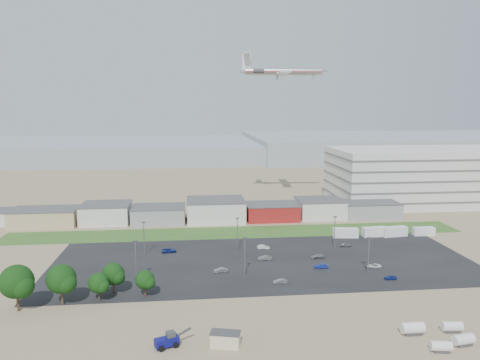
{
  "coord_description": "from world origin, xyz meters",
  "views": [
    {
      "loc": [
        -15.39,
        -107.56,
        43.98
      ],
      "look_at": [
        -1.65,
        22.0,
        23.49
      ],
      "focal_mm": 35.0,
      "sensor_mm": 36.0,
      "label": 1
    }
  ],
  "objects": [
    {
      "name": "box_trailer_a",
      "position": [
        36.53,
        41.81,
        1.58
      ],
      "size": [
        8.7,
        3.75,
        3.16
      ],
      "primitive_type": null,
      "rotation": [
        0.0,
        0.0,
        -0.14
      ],
      "color": "silver",
      "rests_on": "ground"
    },
    {
      "name": "parked_car_11",
      "position": [
        6.77,
        31.76,
        0.63
      ],
      "size": [
        3.98,
        1.85,
        1.26
      ],
      "primitive_type": "imported",
      "rotation": [
        0.0,
        0.0,
        1.43
      ],
      "color": "silver",
      "rests_on": "ground"
    },
    {
      "name": "lightpole_front_r",
      "position": [
        30.98,
        7.05,
        5.01
      ],
      "size": [
        1.18,
        0.49,
        10.03
      ],
      "primitive_type": null,
      "color": "slate",
      "rests_on": "ground"
    },
    {
      "name": "storage_tank_sw",
      "position": [
        29.16,
        -32.94,
        1.1
      ],
      "size": [
        3.91,
        2.43,
        2.19
      ],
      "primitive_type": null,
      "rotation": [
        0.0,
        0.0,
        -0.17
      ],
      "color": "silver",
      "rests_on": "ground"
    },
    {
      "name": "storage_tank_se",
      "position": [
        34.48,
        -31.21,
        1.2
      ],
      "size": [
        4.25,
        2.59,
        2.39
      ],
      "primitive_type": null,
      "rotation": [
        0.0,
        0.0,
        0.16
      ],
      "color": "silver",
      "rests_on": "ground"
    },
    {
      "name": "hills_backdrop",
      "position": [
        40.0,
        315.0,
        4.5
      ],
      "size": [
        700.0,
        200.0,
        9.0
      ],
      "primitive_type": null,
      "color": "gray",
      "rests_on": "ground"
    },
    {
      "name": "airliner",
      "position": [
        26.62,
        102.98,
        59.46
      ],
      "size": [
        43.87,
        31.52,
        12.39
      ],
      "primitive_type": null,
      "rotation": [
        0.0,
        0.0,
        -0.07
      ],
      "color": "silver"
    },
    {
      "name": "lightpole_back_l",
      "position": [
        -29.61,
        29.26,
        5.13
      ],
      "size": [
        1.21,
        0.5,
        10.25
      ],
      "primitive_type": null,
      "color": "slate",
      "rests_on": "ground"
    },
    {
      "name": "box_trailer_b",
      "position": [
        46.87,
        41.98,
        1.59
      ],
      "size": [
        8.68,
        3.38,
        3.18
      ],
      "primitive_type": null,
      "rotation": [
        0.0,
        0.0,
        0.09
      ],
      "color": "silver",
      "rests_on": "ground"
    },
    {
      "name": "parked_car_7",
      "position": [
        5.56,
        21.18,
        0.66
      ],
      "size": [
        4.03,
        1.47,
        1.32
      ],
      "primitive_type": "imported",
      "rotation": [
        0.0,
        0.0,
        -1.55
      ],
      "color": "#595B5E",
      "rests_on": "ground"
    },
    {
      "name": "lightpole_back_r",
      "position": [
        28.65,
        29.14,
        5.22
      ],
      "size": [
        1.23,
        0.51,
        10.45
      ],
      "primitive_type": null,
      "color": "slate",
      "rests_on": "ground"
    },
    {
      "name": "lightpole_front_l",
      "position": [
        -29.5,
        7.11,
        5.51
      ],
      "size": [
        1.3,
        0.54,
        11.01
      ],
      "primitive_type": null,
      "color": "slate",
      "rests_on": "ground"
    },
    {
      "name": "box_trailer_c",
      "position": [
        53.72,
        41.51,
        1.62
      ],
      "size": [
        8.94,
        3.76,
        3.25
      ],
      "primitive_type": null,
      "rotation": [
        0.0,
        0.0,
        0.12
      ],
      "color": "silver",
      "rests_on": "ground"
    },
    {
      "name": "tree_far_left",
      "position": [
        -53.22,
        -6.93,
        5.86
      ],
      "size": [
        7.81,
        7.81,
        11.71
      ],
      "primitive_type": null,
      "color": "black",
      "rests_on": "ground"
    },
    {
      "name": "parked_car_9",
      "position": [
        -22.43,
        31.35,
        0.62
      ],
      "size": [
        4.64,
        2.53,
        1.23
      ],
      "primitive_type": "imported",
      "rotation": [
        0.0,
        0.0,
        1.68
      ],
      "color": "navy",
      "rests_on": "ground"
    },
    {
      "name": "parked_car_1",
      "position": [
        19.8,
        12.55,
        0.65
      ],
      "size": [
        3.98,
        1.55,
        1.29
      ],
      "primitive_type": "imported",
      "rotation": [
        0.0,
        0.0,
        -1.62
      ],
      "color": "navy",
      "rests_on": "ground"
    },
    {
      "name": "building_row",
      "position": [
        -17.0,
        71.0,
        4.0
      ],
      "size": [
        170.0,
        20.0,
        8.0
      ],
      "primitive_type": null,
      "color": "silver",
      "rests_on": "ground"
    },
    {
      "name": "tree_mid",
      "position": [
        -36.77,
        -3.3,
        3.77
      ],
      "size": [
        5.03,
        5.03,
        7.55
      ],
      "primitive_type": null,
      "color": "black",
      "rests_on": "ground"
    },
    {
      "name": "parked_car_0",
      "position": [
        34.45,
        11.43,
        0.55
      ],
      "size": [
        4.18,
        2.32,
        1.11
      ],
      "primitive_type": "imported",
      "rotation": [
        0.0,
        0.0,
        -1.7
      ],
      "color": "silver",
      "rests_on": "ground"
    },
    {
      "name": "tree_near",
      "position": [
        -26.49,
        -1.9,
        3.58
      ],
      "size": [
        4.78,
        4.78,
        7.17
      ],
      "primitive_type": null,
      "color": "black",
      "rests_on": "ground"
    },
    {
      "name": "parked_car_8",
      "position": [
        33.12,
        31.45,
        0.59
      ],
      "size": [
        3.51,
        1.5,
        1.18
      ],
      "primitive_type": "imported",
      "rotation": [
        0.0,
        0.0,
        1.6
      ],
      "color": "#A5A5AA",
      "rests_on": "ground"
    },
    {
      "name": "parked_car_4",
      "position": [
        -7.9,
        12.22,
        0.61
      ],
      "size": [
        3.78,
        1.47,
        1.23
      ],
      "primitive_type": "imported",
      "rotation": [
        0.0,
        0.0,
        -1.52
      ],
      "color": "#A5A5AA",
      "rests_on": "ground"
    },
    {
      "name": "telehandler",
      "position": [
        -20.33,
        -26.18,
        1.47
      ],
      "size": [
        7.44,
        4.92,
        2.95
      ],
      "primitive_type": null,
      "rotation": [
        0.0,
        0.0,
        0.4
      ],
      "color": "#0B0D5E",
      "rests_on": "ground"
    },
    {
      "name": "storage_tank_nw",
      "position": [
        27.1,
        -26.11,
        1.32
      ],
      "size": [
        4.41,
        2.22,
        2.64
      ],
      "primitive_type": null,
      "rotation": [
        0.0,
        0.0,
        -0.01
      ],
      "color": "silver",
      "rests_on": "ground"
    },
    {
      "name": "parked_car_13",
      "position": [
        6.55,
        2.73,
        0.57
      ],
      "size": [
        3.57,
        1.47,
        1.15
      ],
      "primitive_type": "imported",
      "rotation": [
        0.0,
        0.0,
        -1.65
      ],
      "color": "#A5A5AA",
      "rests_on": "ground"
    },
    {
      "name": "parking_lot",
      "position": [
        5.0,
        20.0,
        0.01
      ],
      "size": [
        120.0,
        50.0,
        0.01
      ],
      "primitive_type": "cube",
      "color": "black",
      "rests_on": "ground"
    },
    {
      "name": "parked_car_12",
      "position": [
        21.19,
        21.16,
        0.59
      ],
      "size": [
        4.2,
        2.08,
        1.17
      ],
      "primitive_type": "imported",
      "rotation": [
        0.0,
        0.0,
        -1.46
      ],
      "color": "#A5A5AA",
      "rests_on": "ground"
    },
    {
      "name": "storage_tank_ne",
      "position": [
        35.31,
        -26.01,
        1.15
      ],
      "size": [
        4.02,
        2.3,
        2.3
      ],
      "primitive_type": null,
      "rotation": [
        0.0,
        0.0,
        -0.1
      ],
      "color": "silver",
      "rests_on": "ground"
    },
    {
      "name": "ground",
      "position": [
        0.0,
        0.0,
        0.0
      ],
      "size": [
        700.0,
        700.0,
        0.0
      ],
      "primitive_type": "plane",
      "color": "#8F7F5B",
      "rests_on": "ground"
    },
    {
      "name": "box_trailer_d",
      "position": [
        64.28,
        41.55,
        1.4
      ],
      "size": [
        7.5,
        2.38,
        2.81
      ],
      "primitive_type": null,
      "rotation": [
        0.0,
        0.0,
        -0.01
      ],
      "color": "silver",
      "rests_on": "ground"
    },
    {
      "name": "tree_right",
      "position": [
        -34.14,
        0.82,
        4.21
      ],
      "size": [
        5.61,
        5.61,
        8.41
      ],
      "primitive_type": null,
      "color": "black",
      "rests_on": "ground"
    },
    {
      "name": "lightpole_back_m",
      "position": [
        -1.47,
        31.76,
        5.1
      ],
      "size": [
        1.2,
        0.5,
        10.2
      ],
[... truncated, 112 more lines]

